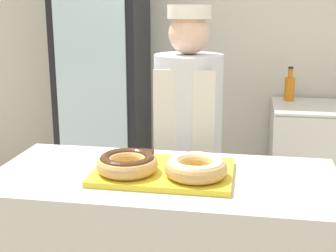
# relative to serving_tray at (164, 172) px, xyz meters

# --- Properties ---
(wall_back) EXTENTS (8.00, 0.06, 2.70)m
(wall_back) POSITION_rel_serving_tray_xyz_m (0.00, 2.13, 0.39)
(wall_back) COLOR silver
(wall_back) RESTS_ON ground_plane
(serving_tray) EXTENTS (0.56, 0.38, 0.02)m
(serving_tray) POSITION_rel_serving_tray_xyz_m (0.00, 0.00, 0.00)
(serving_tray) COLOR yellow
(serving_tray) RESTS_ON display_counter
(donut_chocolate_glaze) EXTENTS (0.25, 0.25, 0.07)m
(donut_chocolate_glaze) POSITION_rel_serving_tray_xyz_m (-0.14, -0.06, 0.05)
(donut_chocolate_glaze) COLOR tan
(donut_chocolate_glaze) RESTS_ON serving_tray
(donut_light_glaze) EXTENTS (0.25, 0.25, 0.07)m
(donut_light_glaze) POSITION_rel_serving_tray_xyz_m (0.14, -0.06, 0.05)
(donut_light_glaze) COLOR tan
(donut_light_glaze) RESTS_ON serving_tray
(brownie_back_left) EXTENTS (0.09, 0.09, 0.03)m
(brownie_back_left) POSITION_rel_serving_tray_xyz_m (-0.12, 0.12, 0.03)
(brownie_back_left) COLOR #382111
(brownie_back_left) RESTS_ON serving_tray
(brownie_back_right) EXTENTS (0.09, 0.09, 0.03)m
(brownie_back_right) POSITION_rel_serving_tray_xyz_m (0.12, 0.12, 0.03)
(brownie_back_right) COLOR #382111
(brownie_back_right) RESTS_ON serving_tray
(baker_person) EXTENTS (0.36, 0.36, 1.62)m
(baker_person) POSITION_rel_serving_tray_xyz_m (0.01, 0.64, -0.11)
(baker_person) COLOR #4C4C51
(baker_person) RESTS_ON ground_plane
(beverage_fridge) EXTENTS (0.65, 0.58, 1.97)m
(beverage_fridge) POSITION_rel_serving_tray_xyz_m (-0.81, 1.76, 0.03)
(beverage_fridge) COLOR black
(beverage_fridge) RESTS_ON ground_plane
(chest_freezer) EXTENTS (0.91, 0.62, 0.89)m
(chest_freezer) POSITION_rel_serving_tray_xyz_m (0.97, 1.76, -0.51)
(chest_freezer) COLOR white
(chest_freezer) RESTS_ON ground_plane
(bottle_orange) EXTENTS (0.08, 0.08, 0.26)m
(bottle_orange) POSITION_rel_serving_tray_xyz_m (0.64, 1.92, 0.04)
(bottle_orange) COLOR orange
(bottle_orange) RESTS_ON chest_freezer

